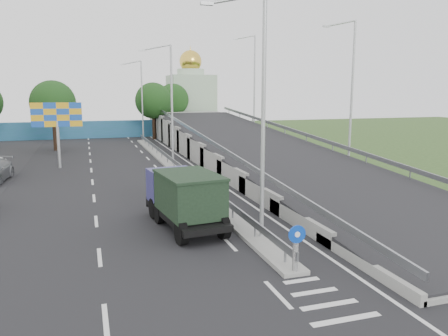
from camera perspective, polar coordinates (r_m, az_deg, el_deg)
name	(u,v)px	position (r m, az deg, el deg)	size (l,w,h in m)	color
ground	(327,304)	(14.28, 13.36, -16.93)	(160.00, 160.00, 0.00)	#2D4C1E
road_surface	(144,182)	(31.72, -10.44, -1.84)	(26.00, 90.00, 0.04)	black
median	(174,169)	(36.04, -6.52, -0.16)	(1.00, 44.00, 0.20)	gray
overpass_ramp	(259,146)	(37.92, 4.63, 2.89)	(10.00, 50.00, 3.50)	gray
median_guardrail	(174,161)	(35.93, -6.54, 0.86)	(0.09, 44.00, 0.71)	gray
sign_bollard	(296,248)	(15.61, 9.37, -10.27)	(0.64, 0.23, 1.67)	black
lamp_post_near	(259,106)	(18.19, 4.62, 8.08)	(2.74, 0.18, 10.08)	#B2B5B7
lamp_post_mid	(170,99)	(37.48, -7.13, 8.99)	(2.74, 0.18, 10.08)	#B2B5B7
lamp_post_far	(141,96)	(57.25, -10.84, 9.20)	(2.74, 0.18, 10.08)	#B2B5B7
blue_wall	(107,129)	(63.11, -15.08, 4.90)	(30.00, 0.50, 2.40)	#236A82
church	(191,98)	(72.80, -4.33, 9.08)	(7.00, 7.00, 13.80)	#B2CCAD
billboard	(57,119)	(38.97, -20.99, 6.05)	(4.00, 0.24, 5.50)	#B2B5B7
tree_left_mid	(53,103)	(50.96, -21.45, 7.91)	(4.80, 4.80, 7.60)	black
tree_median_far	(153,101)	(59.50, -9.23, 8.66)	(4.80, 4.80, 7.60)	black
tree_ramp_far	(173,100)	(67.07, -6.70, 8.85)	(4.80, 4.80, 7.60)	black
dump_truck	(184,196)	(20.85, -5.25, -3.65)	(2.95, 6.38, 2.72)	black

